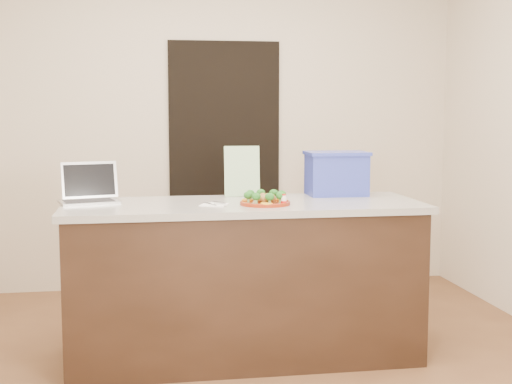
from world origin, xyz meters
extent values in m
plane|color=brown|center=(0.00, 0.00, 0.00)|extent=(4.00, 4.00, 0.00)
plane|color=beige|center=(0.00, 2.00, 1.35)|extent=(4.00, 0.00, 4.00)
plane|color=beige|center=(0.00, -2.00, 1.35)|extent=(4.00, 0.00, 4.00)
cube|color=black|center=(0.10, 1.98, 1.00)|extent=(0.90, 0.02, 2.00)
cube|color=black|center=(0.00, 0.25, 0.44)|extent=(2.00, 0.70, 0.88)
cube|color=beige|center=(0.00, 0.25, 0.90)|extent=(2.06, 0.76, 0.04)
cylinder|color=maroon|center=(0.11, 0.14, 0.93)|extent=(0.29, 0.29, 0.02)
torus|color=maroon|center=(0.11, 0.14, 0.93)|extent=(0.29, 0.29, 0.01)
sphere|color=olive|center=(0.11, 0.14, 0.96)|extent=(0.04, 0.04, 0.04)
sphere|color=olive|center=(0.14, 0.12, 0.96)|extent=(0.04, 0.04, 0.04)
sphere|color=olive|center=(0.14, 0.15, 0.96)|extent=(0.04, 0.04, 0.04)
sphere|color=olive|center=(0.13, 0.17, 0.96)|extent=(0.04, 0.04, 0.04)
sphere|color=olive|center=(0.10, 0.18, 0.96)|extent=(0.04, 0.04, 0.04)
sphere|color=olive|center=(0.08, 0.16, 0.96)|extent=(0.04, 0.04, 0.04)
sphere|color=olive|center=(0.07, 0.13, 0.96)|extent=(0.04, 0.04, 0.04)
sphere|color=olive|center=(0.09, 0.11, 0.96)|extent=(0.04, 0.04, 0.04)
ellipsoid|color=#154B14|center=(0.03, 0.20, 0.98)|extent=(0.05, 0.05, 0.04)
ellipsoid|color=#154B14|center=(0.01, 0.13, 0.98)|extent=(0.05, 0.05, 0.04)
ellipsoid|color=#154B14|center=(0.04, 0.07, 0.98)|extent=(0.05, 0.05, 0.04)
ellipsoid|color=#154B14|center=(0.12, 0.04, 0.98)|extent=(0.05, 0.05, 0.04)
ellipsoid|color=#154B14|center=(0.18, 0.08, 0.98)|extent=(0.05, 0.05, 0.04)
ellipsoid|color=#154B14|center=(0.21, 0.15, 0.98)|extent=(0.05, 0.05, 0.04)
ellipsoid|color=#154B14|center=(0.17, 0.21, 0.98)|extent=(0.05, 0.05, 0.04)
ellipsoid|color=#154B14|center=(0.10, 0.24, 0.98)|extent=(0.05, 0.05, 0.04)
torus|color=orange|center=(0.02, 0.21, 0.94)|extent=(0.07, 0.07, 0.01)
torus|color=orange|center=(0.10, 0.03, 0.94)|extent=(0.07, 0.07, 0.01)
torus|color=orange|center=(0.21, 0.19, 0.94)|extent=(0.07, 0.07, 0.01)
cube|color=white|center=(-0.18, 0.17, 0.92)|extent=(0.18, 0.18, 0.01)
cube|color=#BAB9BE|center=(-0.20, 0.15, 0.93)|extent=(0.05, 0.10, 0.00)
cube|color=#BAB9BE|center=(-0.20, 0.20, 0.93)|extent=(0.04, 0.05, 0.00)
cube|color=silver|center=(-0.15, 0.12, 0.93)|extent=(0.07, 0.08, 0.01)
cube|color=#BAB9BE|center=(-0.15, 0.21, 0.93)|extent=(0.08, 0.09, 0.00)
cylinder|color=silver|center=(0.20, 0.06, 0.94)|extent=(0.03, 0.03, 0.05)
cylinder|color=silver|center=(0.20, 0.06, 0.97)|extent=(0.02, 0.02, 0.01)
cylinder|color=red|center=(0.20, 0.06, 0.98)|extent=(0.02, 0.02, 0.01)
cylinder|color=red|center=(0.20, 0.06, 0.94)|extent=(0.03, 0.03, 0.02)
cube|color=#A2A2A6|center=(-0.88, 0.37, 0.93)|extent=(0.37, 0.30, 0.01)
cube|color=#A2A2A6|center=(-0.88, 0.48, 1.04)|extent=(0.33, 0.14, 0.21)
cube|color=black|center=(-0.88, 0.48, 1.04)|extent=(0.30, 0.11, 0.18)
cube|color=#29282B|center=(-0.88, 0.36, 0.94)|extent=(0.30, 0.22, 0.00)
cube|color=silver|center=(0.03, 0.54, 1.08)|extent=(0.22, 0.06, 0.31)
cube|color=#2F3DAB|center=(0.63, 0.51, 1.05)|extent=(0.36, 0.26, 0.25)
cube|color=#2F3DAB|center=(0.63, 0.51, 1.18)|extent=(0.38, 0.28, 0.02)
cube|color=black|center=(0.11, 0.90, 0.40)|extent=(0.48, 0.48, 0.04)
cube|color=black|center=(0.11, 1.07, 0.63)|extent=(0.36, 0.17, 0.42)
cylinder|color=black|center=(-0.05, 0.74, 0.20)|extent=(0.03, 0.03, 0.40)
cylinder|color=black|center=(0.27, 0.74, 0.20)|extent=(0.03, 0.03, 0.40)
cylinder|color=black|center=(-0.05, 1.06, 0.20)|extent=(0.03, 0.03, 0.40)
cylinder|color=black|center=(0.27, 1.06, 0.20)|extent=(0.03, 0.03, 0.40)
camera|label=1|loc=(-0.59, -3.78, 1.46)|focal=50.00mm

